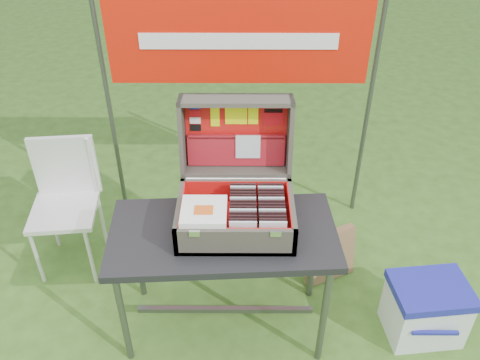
{
  "coord_description": "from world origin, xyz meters",
  "views": [
    {
      "loc": [
        0.02,
        -1.87,
        2.42
      ],
      "look_at": [
        0.01,
        0.1,
        0.98
      ],
      "focal_mm": 38.0,
      "sensor_mm": 36.0,
      "label": 1
    }
  ],
  "objects_px": {
    "suitcase": "(236,176)",
    "cardboard_box": "(330,255)",
    "cooler": "(425,309)",
    "table": "(224,281)",
    "chair": "(64,213)"
  },
  "relations": [
    {
      "from": "table",
      "to": "cooler",
      "type": "distance_m",
      "value": 1.13
    },
    {
      "from": "cooler",
      "to": "cardboard_box",
      "type": "height_order",
      "value": "cooler"
    },
    {
      "from": "chair",
      "to": "cooler",
      "type": "bearing_deg",
      "value": -20.1
    },
    {
      "from": "suitcase",
      "to": "cooler",
      "type": "distance_m",
      "value": 1.33
    },
    {
      "from": "table",
      "to": "cardboard_box",
      "type": "height_order",
      "value": "table"
    },
    {
      "from": "suitcase",
      "to": "chair",
      "type": "height_order",
      "value": "suitcase"
    },
    {
      "from": "cardboard_box",
      "to": "cooler",
      "type": "bearing_deg",
      "value": -67.18
    },
    {
      "from": "table",
      "to": "suitcase",
      "type": "xyz_separation_m",
      "value": [
        0.06,
        0.09,
        0.63
      ]
    },
    {
      "from": "chair",
      "to": "table",
      "type": "bearing_deg",
      "value": -32.01
    },
    {
      "from": "cooler",
      "to": "cardboard_box",
      "type": "relative_size",
      "value": 1.18
    },
    {
      "from": "cooler",
      "to": "cardboard_box",
      "type": "distance_m",
      "value": 0.63
    },
    {
      "from": "suitcase",
      "to": "cooler",
      "type": "xyz_separation_m",
      "value": [
        1.05,
        -0.14,
        -0.81
      ]
    },
    {
      "from": "chair",
      "to": "cardboard_box",
      "type": "xyz_separation_m",
      "value": [
        1.64,
        -0.11,
        -0.25
      ]
    },
    {
      "from": "suitcase",
      "to": "cardboard_box",
      "type": "xyz_separation_m",
      "value": [
        0.58,
        0.29,
        -0.82
      ]
    },
    {
      "from": "table",
      "to": "suitcase",
      "type": "height_order",
      "value": "suitcase"
    }
  ]
}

